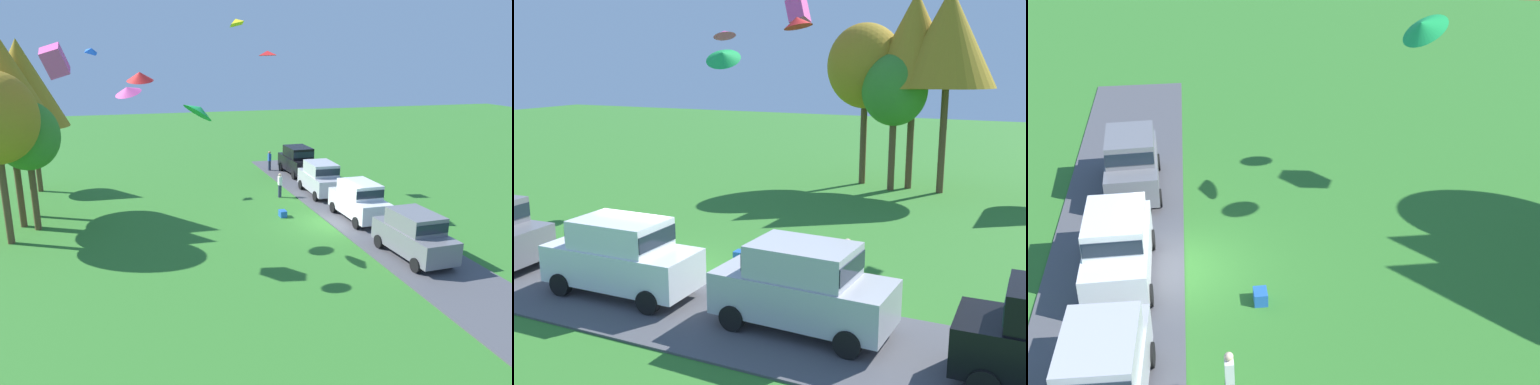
{
  "view_description": "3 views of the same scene",
  "coord_description": "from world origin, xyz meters",
  "views": [
    {
      "loc": [
        -25.5,
        11.63,
        9.61
      ],
      "look_at": [
        -0.14,
        4.68,
        2.3
      ],
      "focal_mm": 35.0,
      "sensor_mm": 36.0,
      "label": 1
    },
    {
      "loc": [
        11.53,
        -14.97,
        6.79
      ],
      "look_at": [
        2.69,
        3.24,
        2.37
      ],
      "focal_mm": 42.0,
      "sensor_mm": 36.0,
      "label": 2
    },
    {
      "loc": [
        19.21,
        0.8,
        12.77
      ],
      "look_at": [
        0.44,
        3.3,
        2.78
      ],
      "focal_mm": 50.0,
      "sensor_mm": 36.0,
      "label": 3
    }
  ],
  "objects": [
    {
      "name": "ground_plane",
      "position": [
        0.0,
        0.0,
        0.0
      ],
      "size": [
        120.0,
        120.0,
        0.0
      ],
      "primitive_type": "plane",
      "color": "#337528"
    },
    {
      "name": "car_suv_near_entrance",
      "position": [
        0.3,
        -1.8,
        1.3
      ],
      "size": [
        4.62,
        2.09,
        2.28
      ],
      "color": "white",
      "rests_on": "ground"
    },
    {
      "name": "car_suv_mid_row",
      "position": [
        -5.72,
        -1.7,
        1.3
      ],
      "size": [
        4.68,
        2.21,
        2.28
      ],
      "color": "slate",
      "rests_on": "ground"
    },
    {
      "name": "pavement_strip",
      "position": [
        0.0,
        -2.05,
        0.03
      ],
      "size": [
        36.0,
        4.4,
        0.06
      ],
      "primitive_type": "cube",
      "color": "#4C4C51",
      "rests_on": "ground"
    },
    {
      "name": "cooler_box",
      "position": [
        2.06,
        2.38,
        0.2
      ],
      "size": [
        0.56,
        0.4,
        0.4
      ],
      "primitive_type": "cube",
      "color": "blue",
      "rests_on": "ground"
    },
    {
      "name": "kite_delta_high_right",
      "position": [
        -1.85,
        7.94,
        7.05
      ],
      "size": [
        1.87,
        1.82,
        1.13
      ],
      "primitive_type": "cone",
      "rotation": [
        0.59,
        0.0,
        0.28
      ],
      "color": "green"
    },
    {
      "name": "car_suv_far_end",
      "position": [
        6.03,
        -1.72,
        1.3
      ],
      "size": [
        4.66,
        2.17,
        2.28
      ],
      "color": "#B7B7BC",
      "rests_on": "ground"
    },
    {
      "name": "person_watching_sky",
      "position": [
        6.22,
        1.23,
        0.88
      ],
      "size": [
        0.36,
        0.24,
        1.71
      ],
      "color": "#2D334C",
      "rests_on": "ground"
    }
  ]
}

